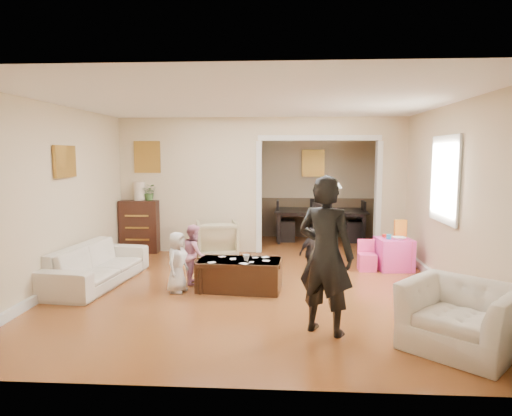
# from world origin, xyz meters

# --- Properties ---
(floor) EXTENTS (7.00, 7.00, 0.00)m
(floor) POSITION_xyz_m (0.00, 0.00, 0.00)
(floor) COLOR #AA602C
(floor) RESTS_ON ground
(partition_left) EXTENTS (2.75, 0.18, 2.60)m
(partition_left) POSITION_xyz_m (-1.38, 1.80, 1.30)
(partition_left) COLOR beige
(partition_left) RESTS_ON ground
(partition_right) EXTENTS (0.55, 0.18, 2.60)m
(partition_right) POSITION_xyz_m (2.48, 1.80, 1.30)
(partition_right) COLOR beige
(partition_right) RESTS_ON ground
(partition_header) EXTENTS (2.22, 0.18, 0.35)m
(partition_header) POSITION_xyz_m (1.10, 1.80, 2.42)
(partition_header) COLOR beige
(partition_header) RESTS_ON partition_right
(window_pane) EXTENTS (0.03, 0.95, 1.10)m
(window_pane) POSITION_xyz_m (2.73, -0.40, 1.55)
(window_pane) COLOR white
(window_pane) RESTS_ON ground
(framed_art_partition) EXTENTS (0.45, 0.03, 0.55)m
(framed_art_partition) POSITION_xyz_m (-2.20, 1.70, 1.85)
(framed_art_partition) COLOR brown
(framed_art_partition) RESTS_ON partition_left
(framed_art_sofa_wall) EXTENTS (0.03, 0.55, 0.40)m
(framed_art_sofa_wall) POSITION_xyz_m (-2.71, -0.60, 1.80)
(framed_art_sofa_wall) COLOR brown
(framed_art_alcove) EXTENTS (0.45, 0.03, 0.55)m
(framed_art_alcove) POSITION_xyz_m (1.10, 3.44, 1.70)
(framed_art_alcove) COLOR brown
(sofa) EXTENTS (0.98, 2.05, 0.58)m
(sofa) POSITION_xyz_m (-2.30, -0.60, 0.29)
(sofa) COLOR silver
(sofa) RESTS_ON ground
(armchair_back) EXTENTS (0.88, 0.90, 0.68)m
(armchair_back) POSITION_xyz_m (-0.78, 1.20, 0.34)
(armchair_back) COLOR tan
(armchair_back) RESTS_ON ground
(armchair_front) EXTENTS (1.34, 1.33, 0.66)m
(armchair_front) POSITION_xyz_m (2.18, -2.62, 0.33)
(armchair_front) COLOR silver
(armchair_front) RESTS_ON ground
(dresser) EXTENTS (0.74, 0.41, 1.01)m
(dresser) POSITION_xyz_m (-2.36, 1.65, 0.51)
(dresser) COLOR #33170F
(dresser) RESTS_ON ground
(table_lamp) EXTENTS (0.22, 0.22, 0.36)m
(table_lamp) POSITION_xyz_m (-2.36, 1.65, 1.19)
(table_lamp) COLOR beige
(table_lamp) RESTS_ON dresser
(potted_plant) EXTENTS (0.28, 0.25, 0.32)m
(potted_plant) POSITION_xyz_m (-2.16, 1.65, 1.17)
(potted_plant) COLOR #487132
(potted_plant) RESTS_ON dresser
(coffee_table) EXTENTS (1.20, 0.68, 0.43)m
(coffee_table) POSITION_xyz_m (-0.17, -0.78, 0.22)
(coffee_table) COLOR #3C2113
(coffee_table) RESTS_ON ground
(coffee_cup) EXTENTS (0.10, 0.10, 0.09)m
(coffee_cup) POSITION_xyz_m (-0.07, -0.83, 0.47)
(coffee_cup) COLOR silver
(coffee_cup) RESTS_ON coffee_table
(play_table) EXTENTS (0.60, 0.60, 0.52)m
(play_table) POSITION_xyz_m (2.27, 0.53, 0.26)
(play_table) COLOR #FF43B4
(play_table) RESTS_ON ground
(cereal_box) EXTENTS (0.21, 0.09, 0.30)m
(cereal_box) POSITION_xyz_m (2.39, 0.63, 0.67)
(cereal_box) COLOR gold
(cereal_box) RESTS_ON play_table
(cyan_cup) EXTENTS (0.08, 0.08, 0.08)m
(cyan_cup) POSITION_xyz_m (2.17, 0.48, 0.56)
(cyan_cup) COLOR teal
(cyan_cup) RESTS_ON play_table
(toy_block) EXTENTS (0.10, 0.09, 0.05)m
(toy_block) POSITION_xyz_m (2.15, 0.65, 0.54)
(toy_block) COLOR red
(toy_block) RESTS_ON play_table
(play_bowl) EXTENTS (0.23, 0.23, 0.05)m
(play_bowl) POSITION_xyz_m (2.32, 0.41, 0.54)
(play_bowl) COLOR white
(play_bowl) RESTS_ON play_table
(dining_table) EXTENTS (2.00, 1.14, 0.69)m
(dining_table) POSITION_xyz_m (1.24, 2.92, 0.35)
(dining_table) COLOR black
(dining_table) RESTS_ON ground
(adult_person) EXTENTS (0.74, 0.65, 1.69)m
(adult_person) POSITION_xyz_m (0.89, -2.26, 0.85)
(adult_person) COLOR black
(adult_person) RESTS_ON ground
(child_kneel_a) EXTENTS (0.37, 0.47, 0.84)m
(child_kneel_a) POSITION_xyz_m (-1.02, -0.93, 0.42)
(child_kneel_a) COLOR silver
(child_kneel_a) RESTS_ON ground
(child_kneel_b) EXTENTS (0.43, 0.50, 0.88)m
(child_kneel_b) POSITION_xyz_m (-0.87, -0.48, 0.44)
(child_kneel_b) COLOR pink
(child_kneel_b) RESTS_ON ground
(child_toddler) EXTENTS (0.48, 0.41, 0.78)m
(child_toddler) POSITION_xyz_m (0.88, -0.03, 0.39)
(child_toddler) COLOR black
(child_toddler) RESTS_ON ground
(craft_papers) EXTENTS (0.86, 0.54, 0.00)m
(craft_papers) POSITION_xyz_m (-0.12, -0.79, 0.43)
(craft_papers) COLOR white
(craft_papers) RESTS_ON coffee_table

